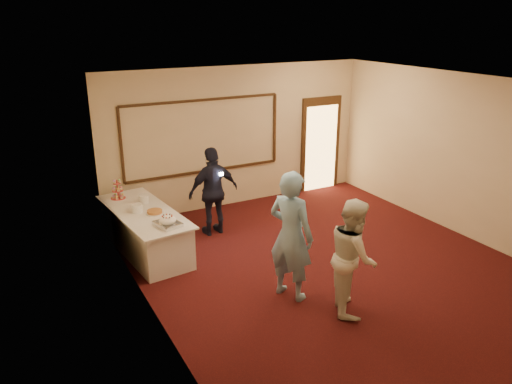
# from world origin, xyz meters

# --- Properties ---
(floor) EXTENTS (7.00, 7.00, 0.00)m
(floor) POSITION_xyz_m (0.00, 0.00, 0.00)
(floor) COLOR black
(floor) RESTS_ON ground
(room_walls) EXTENTS (6.04, 7.04, 3.02)m
(room_walls) POSITION_xyz_m (0.00, 0.00, 2.03)
(room_walls) COLOR beige
(room_walls) RESTS_ON floor
(wall_molding) EXTENTS (3.45, 0.04, 1.55)m
(wall_molding) POSITION_xyz_m (-0.80, 3.47, 1.60)
(wall_molding) COLOR black
(wall_molding) RESTS_ON room_walls
(doorway) EXTENTS (1.05, 0.07, 2.20)m
(doorway) POSITION_xyz_m (2.15, 3.45, 1.08)
(doorway) COLOR black
(doorway) RESTS_ON floor
(buffet_table) EXTENTS (1.17, 2.47, 0.77)m
(buffet_table) POSITION_xyz_m (-2.54, 2.06, 0.39)
(buffet_table) COLOR silver
(buffet_table) RESTS_ON floor
(pavlova_tray) EXTENTS (0.42, 0.49, 0.17)m
(pavlova_tray) POSITION_xyz_m (-2.37, 1.23, 0.84)
(pavlova_tray) COLOR #A8ABAF
(pavlova_tray) RESTS_ON buffet_table
(cupcake_stand) EXTENTS (0.27, 0.27, 0.39)m
(cupcake_stand) POSITION_xyz_m (-2.77, 2.89, 0.91)
(cupcake_stand) COLOR #D34342
(cupcake_stand) RESTS_ON buffet_table
(plate_stack_a) EXTENTS (0.19, 0.19, 0.16)m
(plate_stack_a) POSITION_xyz_m (-2.65, 2.04, 0.85)
(plate_stack_a) COLOR white
(plate_stack_a) RESTS_ON buffet_table
(plate_stack_b) EXTENTS (0.19, 0.19, 0.16)m
(plate_stack_b) POSITION_xyz_m (-2.42, 2.41, 0.85)
(plate_stack_b) COLOR white
(plate_stack_b) RESTS_ON buffet_table
(tart) EXTENTS (0.30, 0.30, 0.06)m
(tart) POSITION_xyz_m (-2.40, 1.84, 0.80)
(tart) COLOR white
(tart) RESTS_ON buffet_table
(man) EXTENTS (0.73, 0.84, 1.95)m
(man) POSITION_xyz_m (-1.07, -0.40, 0.98)
(man) COLOR #83B4DA
(man) RESTS_ON floor
(woman) EXTENTS (0.94, 1.01, 1.66)m
(woman) POSITION_xyz_m (-0.50, -1.11, 0.83)
(woman) COLOR white
(woman) RESTS_ON floor
(guest) EXTENTS (1.01, 0.46, 1.69)m
(guest) POSITION_xyz_m (-1.15, 2.21, 0.85)
(guest) COLOR black
(guest) RESTS_ON floor
(camera_flash) EXTENTS (0.07, 0.05, 0.05)m
(camera_flash) POSITION_xyz_m (-1.07, 2.02, 1.23)
(camera_flash) COLOR white
(camera_flash) RESTS_ON guest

